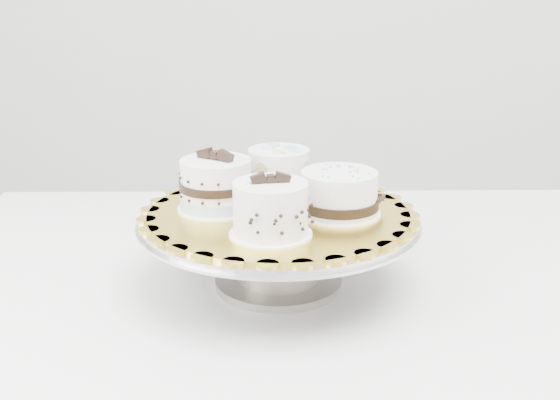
# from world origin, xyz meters

# --- Properties ---
(table) EXTENTS (1.35, 0.95, 0.75)m
(table) POSITION_xyz_m (0.13, 0.23, 0.68)
(table) COLOR white
(table) RESTS_ON floor
(cake_stand) EXTENTS (0.41, 0.41, 0.11)m
(cake_stand) POSITION_xyz_m (0.08, 0.18, 0.83)
(cake_stand) COLOR gray
(cake_stand) RESTS_ON table
(cake_board) EXTENTS (0.45, 0.45, 0.01)m
(cake_board) POSITION_xyz_m (0.08, 0.18, 0.86)
(cake_board) COLOR gold
(cake_board) RESTS_ON cake_stand
(cake_swirl) EXTENTS (0.12, 0.12, 0.09)m
(cake_swirl) POSITION_xyz_m (0.07, 0.09, 0.90)
(cake_swirl) COLOR white
(cake_swirl) RESTS_ON cake_board
(cake_banded) EXTENTS (0.14, 0.14, 0.09)m
(cake_banded) POSITION_xyz_m (-0.01, 0.19, 0.90)
(cake_banded) COLOR white
(cake_banded) RESTS_ON cake_board
(cake_dots) EXTENTS (0.12, 0.12, 0.07)m
(cake_dots) POSITION_xyz_m (0.07, 0.27, 0.90)
(cake_dots) COLOR white
(cake_dots) RESTS_ON cake_board
(cake_ribbon) EXTENTS (0.14, 0.14, 0.07)m
(cake_ribbon) POSITION_xyz_m (0.17, 0.18, 0.90)
(cake_ribbon) COLOR white
(cake_ribbon) RESTS_ON cake_board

